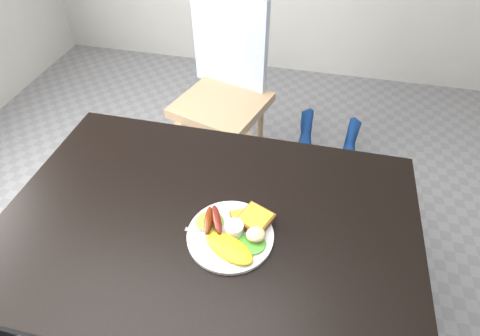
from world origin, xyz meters
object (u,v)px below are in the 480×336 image
Objects in this scene: dining_chair at (222,105)px; person at (338,125)px; plate at (230,235)px; dining_table at (209,224)px.

person is at bearing -21.66° from dining_chair.
person reaches higher than dining_chair.
dining_chair is 1.11m from plate.
plate is at bearing -56.23° from dining_chair.
person is at bearing 56.05° from dining_table.
dining_table is 1.04m from dining_chair.
plate is (0.08, -0.04, 0.03)m from dining_table.
dining_table is at bearing 150.85° from plate.
dining_chair is at bearing 106.69° from plate.
person reaches higher than plate.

